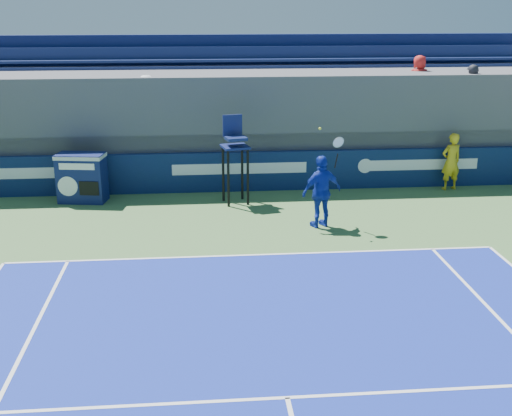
{
  "coord_description": "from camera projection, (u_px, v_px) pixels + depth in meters",
  "views": [
    {
      "loc": [
        -1.15,
        -1.45,
        5.43
      ],
      "look_at": [
        0.0,
        11.5,
        1.25
      ],
      "focal_mm": 45.0,
      "sensor_mm": 36.0,
      "label": 1
    }
  ],
  "objects": [
    {
      "name": "ball_person",
      "position": [
        451.0,
        162.0,
        19.23
      ],
      "size": [
        0.7,
        0.54,
        1.73
      ],
      "primitive_type": "imported",
      "rotation": [
        0.0,
        0.0,
        3.36
      ],
      "color": "gold",
      "rests_on": "apron"
    },
    {
      "name": "back_hoarding",
      "position": [
        240.0,
        172.0,
        19.17
      ],
      "size": [
        20.4,
        0.21,
        1.2
      ],
      "color": "#0C1B44",
      "rests_on": "ground"
    },
    {
      "name": "match_clock",
      "position": [
        82.0,
        177.0,
        18.09
      ],
      "size": [
        1.42,
        0.92,
        1.4
      ],
      "color": "#0F194D",
      "rests_on": "ground"
    },
    {
      "name": "umpire_chair",
      "position": [
        235.0,
        150.0,
        17.75
      ],
      "size": [
        0.83,
        0.83,
        2.48
      ],
      "color": "black",
      "rests_on": "ground"
    },
    {
      "name": "tennis_player",
      "position": [
        322.0,
        191.0,
        15.97
      ],
      "size": [
        1.17,
        0.8,
        2.57
      ],
      "color": "#132B9F",
      "rests_on": "apron"
    },
    {
      "name": "stadium_seating",
      "position": [
        235.0,
        119.0,
        20.73
      ],
      "size": [
        21.0,
        4.05,
        4.4
      ],
      "color": "#4D4D52",
      "rests_on": "ground"
    }
  ]
}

